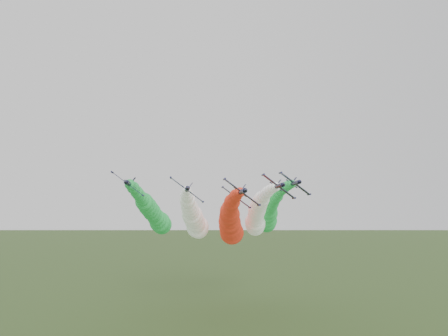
{
  "coord_description": "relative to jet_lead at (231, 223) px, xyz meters",
  "views": [
    {
      "loc": [
        -4.39,
        -91.27,
        35.05
      ],
      "look_at": [
        6.08,
        11.81,
        46.16
      ],
      "focal_mm": 35.0,
      "sensor_mm": 36.0,
      "label": 1
    }
  ],
  "objects": [
    {
      "name": "jet_inner_right",
      "position": [
        9.84,
        7.43,
        2.32
      ],
      "size": [
        13.1,
        73.89,
        17.58
      ],
      "rotation": [
        0.0,
        0.64,
        0.0
      ],
      "color": "black",
      "rests_on": "ground"
    },
    {
      "name": "jet_outer_right",
      "position": [
        15.89,
        16.35,
        3.12
      ],
      "size": [
        13.35,
        74.14,
        17.83
      ],
      "rotation": [
        0.0,
        0.64,
        0.0
      ],
      "color": "black",
      "rests_on": "ground"
    },
    {
      "name": "jet_inner_left",
      "position": [
        -11.64,
        6.58,
        1.32
      ],
      "size": [
        13.04,
        73.84,
        17.52
      ],
      "rotation": [
        0.0,
        0.64,
        0.0
      ],
      "color": "black",
      "rests_on": "ground"
    },
    {
      "name": "jet_outer_left",
      "position": [
        -25.52,
        12.22,
        2.96
      ],
      "size": [
        13.3,
        74.1,
        17.78
      ],
      "rotation": [
        0.0,
        0.64,
        0.0
      ],
      "color": "black",
      "rests_on": "ground"
    },
    {
      "name": "jet_trail",
      "position": [
        1.83,
        23.47,
        0.12
      ],
      "size": [
        13.05,
        73.84,
        17.53
      ],
      "rotation": [
        0.0,
        0.64,
        0.0
      ],
      "color": "black",
      "rests_on": "ground"
    },
    {
      "name": "jet_lead",
      "position": [
        0.0,
        0.0,
        0.0
      ],
      "size": [
        13.82,
        74.62,
        18.3
      ],
      "rotation": [
        0.0,
        0.64,
        0.0
      ],
      "color": "black",
      "rests_on": "ground"
    }
  ]
}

